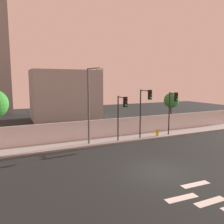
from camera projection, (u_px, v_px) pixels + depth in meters
ground_plane at (159, 171)px, 14.67m from camera, size 80.00×80.00×0.00m
sidewalk at (108, 141)px, 22.03m from camera, size 36.00×2.40×0.15m
perimeter_wall at (102, 128)px, 23.06m from camera, size 36.00×0.18×1.80m
crosswalk_marking at (214, 200)px, 11.10m from camera, size 3.68×3.92×0.01m
traffic_light_left at (173, 104)px, 23.46m from camera, size 0.39×1.10×4.51m
traffic_light_center at (122, 109)px, 20.54m from camera, size 0.35×1.82×4.28m
traffic_light_right at (145, 103)px, 21.70m from camera, size 0.39×1.64×4.84m
street_lamp_curbside at (90, 100)px, 19.98m from camera, size 0.74×2.13×6.75m
fire_hydrant at (157, 132)px, 23.61m from camera, size 0.44×0.26×0.75m
roadside_tree_midleft at (171, 101)px, 28.03m from camera, size 1.84×1.84×4.36m
low_building_distant at (66, 95)px, 35.15m from camera, size 10.08×6.00×7.46m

